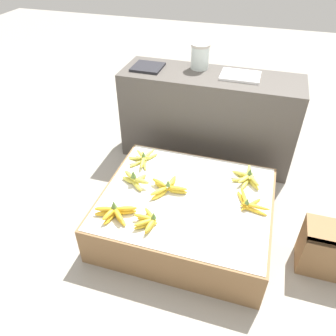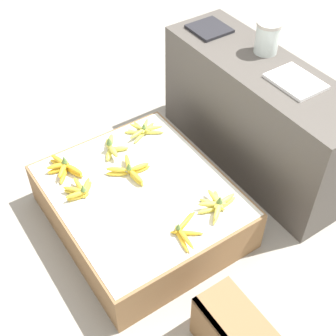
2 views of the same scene
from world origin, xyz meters
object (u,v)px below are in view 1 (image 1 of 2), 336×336
wooden_crate (332,250)px  banana_bunch_back_right (247,177)px  banana_bunch_back_left (143,159)px  foam_tray_white (240,76)px  banana_bunch_front_left (115,213)px  banana_bunch_middle_right (249,204)px  glass_jar (200,56)px  banana_bunch_middle_left (135,179)px  banana_bunch_middle_midleft (167,187)px  banana_bunch_front_midleft (148,221)px

wooden_crate → banana_bunch_back_right: banana_bunch_back_right is taller
wooden_crate → banana_bunch_back_left: bearing=165.6°
banana_bunch_back_right → foam_tray_white: foam_tray_white is taller
banana_bunch_front_left → banana_bunch_middle_right: (0.71, 0.30, -0.01)m
banana_bunch_middle_right → banana_bunch_back_left: (-0.75, 0.23, 0.00)m
banana_bunch_front_left → glass_jar: glass_jar is taller
banana_bunch_middle_left → foam_tray_white: foam_tray_white is taller
banana_bunch_middle_midleft → banana_bunch_back_left: 0.35m
banana_bunch_back_left → banana_bunch_front_midleft: bearing=-66.7°
banana_bunch_middle_left → banana_bunch_back_right: banana_bunch_middle_left is taller
banana_bunch_back_left → glass_jar: bearing=72.5°
banana_bunch_middle_right → banana_bunch_back_right: 0.24m
banana_bunch_front_midleft → glass_jar: glass_jar is taller
banana_bunch_middle_left → banana_bunch_back_right: size_ratio=0.88×
foam_tray_white → banana_bunch_front_midleft: bearing=-104.8°
banana_bunch_front_left → banana_bunch_middle_midleft: size_ratio=0.97×
wooden_crate → banana_bunch_middle_right: size_ratio=1.63×
banana_bunch_middle_midleft → banana_bunch_back_left: banana_bunch_middle_midleft is taller
banana_bunch_back_right → banana_bunch_middle_right: bearing=-80.9°
banana_bunch_front_midleft → foam_tray_white: 1.26m
banana_bunch_front_midleft → banana_bunch_back_right: bearing=48.2°
banana_bunch_back_right → glass_jar: bearing=125.3°
banana_bunch_front_left → banana_bunch_back_right: size_ratio=1.03×
banana_bunch_front_midleft → banana_bunch_front_left: bearing=180.0°
banana_bunch_front_left → banana_bunch_middle_left: size_ratio=1.18×
banana_bunch_back_right → foam_tray_white: 0.76m
banana_bunch_front_midleft → banana_bunch_middle_midleft: bearing=86.0°
foam_tray_white → wooden_crate: bearing=-53.2°
wooden_crate → foam_tray_white: (-0.70, 0.93, 0.56)m
banana_bunch_back_right → banana_bunch_front_midleft: bearing=-131.8°
banana_bunch_middle_midleft → banana_bunch_front_midleft: bearing=-94.0°
banana_bunch_back_left → banana_bunch_middle_midleft: bearing=-43.8°
banana_bunch_middle_left → banana_bunch_back_left: banana_bunch_middle_left is taller
banana_bunch_front_left → banana_bunch_front_midleft: bearing=-0.0°
banana_bunch_middle_right → wooden_crate: bearing=-9.7°
glass_jar → foam_tray_white: 0.34m
wooden_crate → foam_tray_white: 1.29m
wooden_crate → banana_bunch_front_left: banana_bunch_front_left is taller
banana_bunch_back_right → foam_tray_white: bearing=105.8°
banana_bunch_back_right → banana_bunch_middle_midleft: bearing=-152.3°
banana_bunch_middle_left → banana_bunch_front_left: bearing=-90.5°
banana_bunch_front_left → banana_bunch_middle_right: bearing=22.9°
banana_bunch_front_midleft → banana_bunch_middle_left: 0.36m
banana_bunch_middle_left → glass_jar: glass_jar is taller
foam_tray_white → banana_bunch_middle_midleft: bearing=-108.3°
wooden_crate → banana_bunch_middle_left: (-1.20, 0.08, 0.16)m
banana_bunch_back_left → banana_bunch_back_right: banana_bunch_back_right is taller
banana_bunch_front_left → banana_bunch_middle_midleft: bearing=53.5°
banana_bunch_front_midleft → foam_tray_white: (0.30, 1.15, 0.41)m
banana_bunch_front_left → banana_bunch_middle_left: banana_bunch_middle_left is taller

